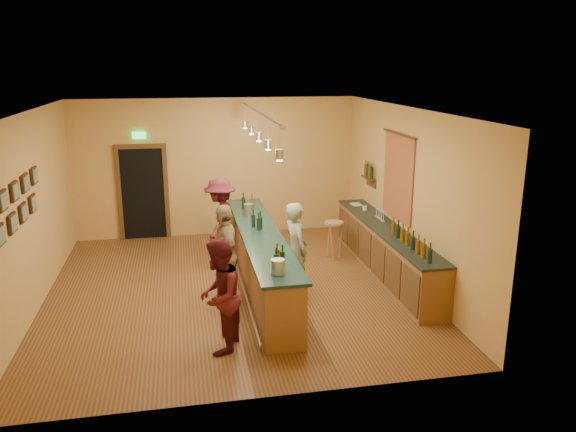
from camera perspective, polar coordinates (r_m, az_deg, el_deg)
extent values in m
plane|color=#5A3119|center=(10.31, -5.61, -7.36)|extent=(7.00, 7.00, 0.00)
cube|color=silver|center=(9.55, -6.11, 10.66)|extent=(6.50, 7.00, 0.02)
cube|color=gold|center=(13.22, -7.27, 4.90)|extent=(6.50, 0.02, 3.20)
cube|color=gold|center=(6.48, -2.95, -6.04)|extent=(6.50, 0.02, 3.20)
cube|color=gold|center=(10.07, -24.59, 0.34)|extent=(0.02, 7.00, 3.20)
cube|color=gold|center=(10.59, 11.96, 2.09)|extent=(0.02, 7.00, 3.20)
cube|color=black|center=(13.31, -14.50, 2.18)|extent=(0.95, 0.06, 2.10)
cube|color=#4F3917|center=(13.34, -16.75, 2.04)|extent=(0.10, 0.08, 2.10)
cube|color=#4F3917|center=(13.27, -12.24, 2.28)|extent=(0.10, 0.08, 2.10)
cube|color=#4F3917|center=(13.10, -14.82, 6.85)|extent=(1.15, 0.08, 0.10)
cube|color=#19E54C|center=(13.05, -14.90, 7.93)|extent=(0.30, 0.04, 0.15)
cube|color=maroon|center=(10.89, 11.13, 3.84)|extent=(0.03, 1.40, 1.60)
cube|color=#4F3917|center=(12.30, 8.16, 3.85)|extent=(0.16, 0.55, 0.03)
cube|color=#4F3917|center=(12.34, 8.45, 3.40)|extent=(0.03, 0.55, 0.18)
cube|color=brown|center=(10.97, 9.88, -3.58)|extent=(0.55, 4.50, 0.90)
cube|color=#1D2A24|center=(10.83, 9.99, -1.23)|extent=(0.60, 4.55, 0.04)
cylinder|color=silver|center=(11.99, 7.82, 0.80)|extent=(0.09, 0.09, 0.09)
cube|color=silver|center=(12.45, 6.95, 1.18)|extent=(0.22, 0.30, 0.01)
cube|color=brown|center=(10.18, -2.81, -4.58)|extent=(0.60, 5.00, 1.00)
cube|color=#153228|center=(10.01, -2.85, -1.75)|extent=(0.70, 5.10, 0.05)
cylinder|color=silver|center=(10.26, -4.79, -6.53)|extent=(0.05, 5.00, 0.05)
cylinder|color=silver|center=(8.00, -1.05, -5.17)|extent=(0.20, 0.20, 0.22)
cylinder|color=silver|center=(11.12, -4.00, 0.68)|extent=(0.20, 0.20, 0.22)
cube|color=silver|center=(9.61, -3.02, 10.40)|extent=(0.06, 4.60, 0.05)
cylinder|color=silver|center=(7.67, -0.87, 7.75)|extent=(0.01, 0.01, 0.35)
cylinder|color=#A5A5AD|center=(7.70, -0.87, 6.28)|extent=(0.11, 0.11, 0.14)
cylinder|color=#FFEABF|center=(7.71, -0.87, 5.69)|extent=(0.08, 0.08, 0.02)
cylinder|color=silver|center=(8.65, -2.06, 8.60)|extent=(0.01, 0.01, 0.35)
cylinder|color=#A5A5AD|center=(8.67, -2.04, 7.29)|extent=(0.11, 0.11, 0.14)
cylinder|color=#FFEABF|center=(8.68, -2.04, 6.76)|extent=(0.08, 0.08, 0.02)
cylinder|color=silver|center=(9.63, -3.00, 9.27)|extent=(0.01, 0.01, 0.35)
cylinder|color=#A5A5AD|center=(9.65, -2.98, 8.09)|extent=(0.11, 0.11, 0.14)
cylinder|color=#FFEABF|center=(9.66, -2.98, 7.62)|extent=(0.08, 0.08, 0.02)
cylinder|color=silver|center=(10.61, -3.77, 9.82)|extent=(0.01, 0.01, 0.35)
cylinder|color=#A5A5AD|center=(10.64, -3.75, 8.74)|extent=(0.11, 0.11, 0.14)
cylinder|color=#FFEABF|center=(10.64, -3.74, 8.32)|extent=(0.08, 0.08, 0.02)
cylinder|color=silver|center=(11.60, -4.41, 10.27)|extent=(0.01, 0.01, 0.35)
cylinder|color=#A5A5AD|center=(11.62, -4.39, 9.29)|extent=(0.11, 0.11, 0.14)
cylinder|color=#FFEABF|center=(11.63, -4.38, 8.89)|extent=(0.08, 0.08, 0.02)
imported|color=gray|center=(9.69, 0.82, -3.47)|extent=(0.51, 0.68, 1.68)
imported|color=#59191E|center=(7.94, -7.00, -8.09)|extent=(0.85, 0.96, 1.64)
imported|color=#997A51|center=(9.46, -6.40, -3.90)|extent=(0.58, 1.06, 1.72)
imported|color=#59191E|center=(11.40, -6.86, -0.50)|extent=(1.00, 1.29, 1.76)
cylinder|color=#A8854B|center=(11.60, 4.71, -0.70)|extent=(0.39, 0.39, 0.05)
cylinder|color=#A8854B|center=(11.75, 5.36, -2.53)|extent=(0.04, 0.04, 0.75)
cylinder|color=#A8854B|center=(11.81, 4.16, -2.41)|extent=(0.04, 0.04, 0.75)
cylinder|color=#A8854B|center=(11.58, 4.48, -2.78)|extent=(0.04, 0.04, 0.75)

